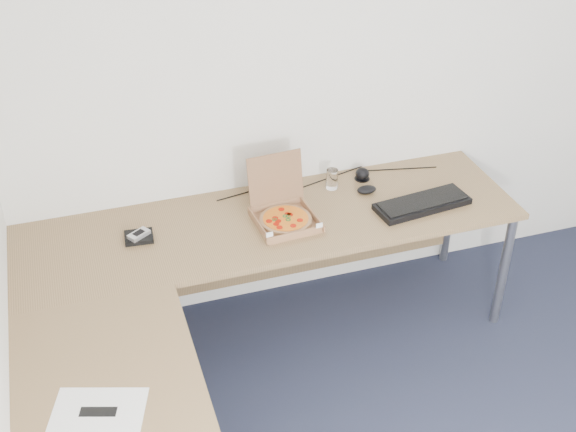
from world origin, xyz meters
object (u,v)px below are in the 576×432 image
object	(u,v)px
pizza_box	(285,216)
keyboard	(422,204)
wallet	(139,237)
drinking_glass	(332,179)
desk	(229,289)

from	to	relation	value
pizza_box	keyboard	size ratio (longest dim) A/B	0.68
keyboard	wallet	bearing A→B (deg)	166.97
pizza_box	drinking_glass	world-z (taller)	pizza_box
drinking_glass	keyboard	size ratio (longest dim) A/B	0.22
desk	pizza_box	size ratio (longest dim) A/B	7.47
desk	keyboard	xyz separation A→B (m)	(1.09, 0.31, 0.04)
keyboard	drinking_glass	bearing A→B (deg)	133.44
drinking_glass	wallet	size ratio (longest dim) A/B	0.81
drinking_glass	wallet	world-z (taller)	drinking_glass
desk	pizza_box	world-z (taller)	pizza_box
pizza_box	wallet	size ratio (longest dim) A/B	2.49
desk	keyboard	distance (m)	1.14
pizza_box	keyboard	xyz separation A→B (m)	(0.71, -0.08, -0.02)
pizza_box	keyboard	world-z (taller)	pizza_box
drinking_glass	keyboard	xyz separation A→B (m)	(0.37, -0.31, -0.04)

